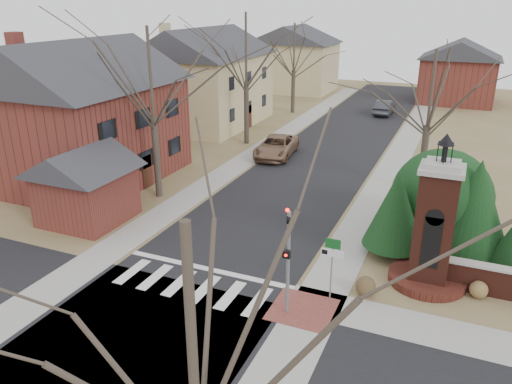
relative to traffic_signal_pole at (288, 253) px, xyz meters
The scene contains 28 objects.
ground 5.05m from the traffic_signal_pole, behind, with size 120.00×120.00×0.00m, color brown.
main_street 22.01m from the traffic_signal_pole, 101.35° to the left, with size 8.00×70.00×0.01m, color black.
cross_street 6.16m from the traffic_signal_pole, 140.28° to the right, with size 120.00×8.00×0.01m, color black.
crosswalk_zone 5.02m from the traffic_signal_pole, behind, with size 8.00×2.20×0.02m, color silver.
stop_bar 5.30m from the traffic_signal_pole, 158.11° to the left, with size 8.00×0.35×0.02m, color silver.
sidewalk_right_main 21.60m from the traffic_signal_pole, 87.59° to the left, with size 2.00×60.00×0.02m, color gray.
sidewalk_left 23.58m from the traffic_signal_pole, 113.91° to the left, with size 2.00×60.00×0.02m, color gray.
curb_apron 2.66m from the traffic_signal_pole, 40.52° to the left, with size 2.40×2.40×0.02m, color brown.
traffic_signal_pole is the anchor object (origin of this frame).
sign_post 2.02m from the traffic_signal_pole, 47.57° to the left, with size 0.90×0.07×2.75m.
brick_gate_monument 6.47m from the traffic_signal_pole, 43.24° to the left, with size 3.20×3.20×6.47m.
house_brick_left 19.81m from the traffic_signal_pole, 151.43° to the left, with size 9.80×11.80×9.42m.
house_stucco_left 31.92m from the traffic_signal_pole, 123.97° to the left, with size 9.80×12.80×9.28m.
garage_left 13.40m from the traffic_signal_pole, 163.01° to the left, with size 4.80×4.80×4.29m.
house_distant_left 50.18m from the traffic_signal_pole, 108.98° to the left, with size 10.80×8.80×8.53m.
house_distant_right 47.58m from the traffic_signal_pole, 85.55° to the left, with size 8.80×8.80×7.30m.
evergreen_near 7.06m from the traffic_signal_pole, 65.72° to the left, with size 2.80×2.80×4.10m.
evergreen_mid 9.83m from the traffic_signal_pole, 50.89° to the left, with size 3.40×3.40×4.70m.
evergreen_mass 10.09m from the traffic_signal_pole, 62.23° to the left, with size 4.80×4.80×4.80m, color black.
bare_tree_0 14.99m from the traffic_signal_pole, 143.29° to the left, with size 8.05×8.05×11.15m.
bare_tree_1 24.83m from the traffic_signal_pole, 117.81° to the left, with size 8.40×8.40×11.64m.
bare_tree_2 36.66m from the traffic_signal_pole, 108.92° to the left, with size 7.35×7.35×10.19m.
bare_tree_3 16.28m from the traffic_signal_pole, 78.28° to the left, with size 7.00×7.00×9.70m.
bare_tree_4 10.43m from the traffic_signal_pole, 79.93° to the right, with size 6.65×6.65×9.21m.
pickup_truck 20.53m from the traffic_signal_pole, 112.12° to the left, with size 2.53×5.48×1.52m, color #836047.
distant_car 37.37m from the traffic_signal_pole, 94.15° to the left, with size 1.57×4.51×1.49m, color #35373D.
dry_shrub_left 4.11m from the traffic_signal_pole, 44.16° to the left, with size 0.81×0.81×0.81m, color brown.
dry_shrub_right 8.13m from the traffic_signal_pole, 31.01° to the left, with size 0.71×0.71×0.71m, color olive.
Camera 1 is at (9.57, -14.69, 11.19)m, focal length 35.00 mm.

